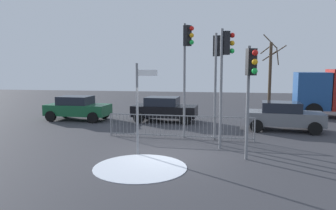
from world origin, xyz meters
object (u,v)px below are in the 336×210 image
(traffic_light_foreground_left, at_px, (251,77))
(car_grey_near, at_px, (283,116))
(car_black_far, at_px, (164,109))
(car_green_mid, at_px, (77,108))
(direction_sign_post, at_px, (139,104))
(traffic_light_rear_left, at_px, (225,62))
(bare_tree_left, at_px, (270,71))
(traffic_light_foreground_right, at_px, (217,62))
(traffic_light_rear_right, at_px, (187,55))

(traffic_light_foreground_left, xyz_separation_m, car_grey_near, (2.19, 5.81, -2.14))
(car_black_far, distance_m, car_green_mid, 5.35)
(car_green_mid, bearing_deg, car_black_far, 5.70)
(direction_sign_post, height_order, car_grey_near, direction_sign_post)
(direction_sign_post, relative_size, car_green_mid, 0.88)
(traffic_light_rear_left, relative_size, car_black_far, 1.22)
(car_green_mid, bearing_deg, bare_tree_left, 36.96)
(car_green_mid, xyz_separation_m, bare_tree_left, (12.60, 8.80, 2.13))
(direction_sign_post, bearing_deg, traffic_light_foreground_left, -15.43)
(car_black_far, relative_size, car_grey_near, 0.98)
(traffic_light_foreground_right, distance_m, traffic_light_foreground_left, 3.51)
(car_grey_near, relative_size, bare_tree_left, 0.68)
(car_grey_near, height_order, bare_tree_left, bare_tree_left)
(traffic_light_rear_right, distance_m, car_black_far, 5.54)
(bare_tree_left, bearing_deg, car_green_mid, -145.06)
(traffic_light_rear_right, distance_m, bare_tree_left, 13.90)
(car_green_mid, bearing_deg, traffic_light_foreground_left, -34.51)
(traffic_light_foreground_left, height_order, bare_tree_left, bare_tree_left)
(traffic_light_rear_right, bearing_deg, car_black_far, -121.77)
(car_green_mid, bearing_deg, car_grey_near, -4.46)
(car_green_mid, height_order, bare_tree_left, bare_tree_left)
(traffic_light_rear_left, distance_m, car_black_far, 7.36)
(traffic_light_foreground_right, distance_m, car_black_far, 5.92)
(traffic_light_foreground_right, height_order, traffic_light_rear_left, traffic_light_rear_left)
(car_black_far, bearing_deg, traffic_light_foreground_left, -57.49)
(traffic_light_rear_right, height_order, car_black_far, traffic_light_rear_right)
(car_green_mid, distance_m, bare_tree_left, 15.52)
(car_green_mid, bearing_deg, traffic_light_foreground_right, -22.72)
(car_black_far, height_order, bare_tree_left, bare_tree_left)
(direction_sign_post, bearing_deg, car_black_far, 79.80)
(traffic_light_foreground_right, distance_m, direction_sign_post, 4.43)
(traffic_light_rear_left, relative_size, bare_tree_left, 0.81)
(traffic_light_foreground_right, xyz_separation_m, direction_sign_post, (-2.76, -3.09, -1.56))
(traffic_light_rear_right, xyz_separation_m, traffic_light_foreground_left, (2.52, -3.21, -0.86))
(traffic_light_rear_right, distance_m, car_grey_near, 6.16)
(traffic_light_rear_left, xyz_separation_m, traffic_light_rear_right, (-1.67, 1.62, 0.32))
(traffic_light_rear_left, height_order, direction_sign_post, traffic_light_rear_left)
(traffic_light_rear_left, height_order, traffic_light_rear_right, traffic_light_rear_right)
(car_green_mid, relative_size, bare_tree_left, 0.66)
(traffic_light_foreground_left, distance_m, car_grey_near, 6.57)
(direction_sign_post, bearing_deg, bare_tree_left, 53.38)
(traffic_light_foreground_right, bearing_deg, direction_sign_post, -113.79)
(traffic_light_foreground_right, bearing_deg, traffic_light_rear_left, -60.38)
(traffic_light_rear_right, xyz_separation_m, car_green_mid, (-7.14, 3.95, -3.01))
(car_grey_near, xyz_separation_m, car_green_mid, (-11.85, 1.35, 0.00))
(traffic_light_foreground_left, xyz_separation_m, direction_sign_post, (-3.95, 0.16, -1.02))
(traffic_light_rear_left, bearing_deg, car_black_far, -169.08)
(car_green_mid, bearing_deg, traffic_light_rear_left, -30.26)
(traffic_light_foreground_left, bearing_deg, traffic_light_rear_left, -84.76)
(traffic_light_rear_right, relative_size, car_black_far, 1.34)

